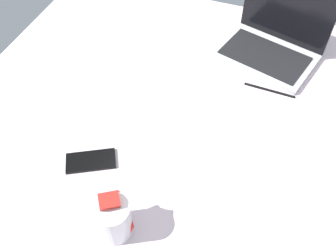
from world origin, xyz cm
name	(u,v)px	position (x,y,z in cm)	size (l,w,h in cm)	color
bed_mattress	(232,159)	(0.00, 0.00, 9.00)	(180.00, 140.00, 18.00)	silver
laptop	(272,44)	(1.98, 43.96, 22.41)	(38.15, 31.37, 23.00)	#B7BABC
snack_cup	(114,217)	(-21.92, -36.72, 23.99)	(9.68, 10.23, 13.91)	silver
cell_phone	(91,161)	(-37.18, -20.94, 18.40)	(6.80, 14.00, 0.80)	black
charger_cable	(269,90)	(5.49, 24.76, 18.30)	(17.00, 0.60, 0.60)	black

